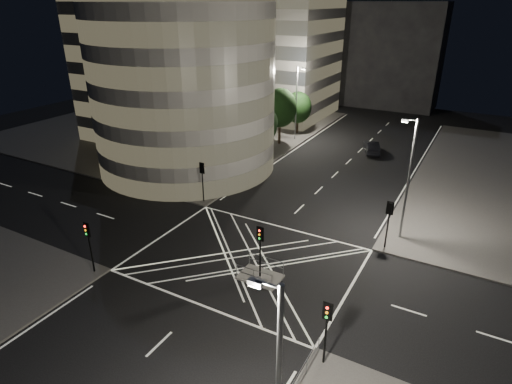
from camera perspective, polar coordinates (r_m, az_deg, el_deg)
The scene contains 22 objects.
ground at distance 33.01m, azimuth -1.29°, elevation -9.06°, with size 120.00×120.00×0.00m, color black.
sidewalk_far_left at distance 68.96m, azimuth -10.98°, elevation 8.58°, with size 42.00×42.00×0.15m, color #4D4B48.
central_island at distance 31.08m, azimuth 0.54°, elevation -11.25°, with size 3.00×2.00×0.15m, color slate.
office_tower_curved at distance 55.20m, azimuth -10.74°, elevation 18.12°, with size 30.00×29.00×27.20m.
office_block_rear at distance 75.33m, azimuth 0.33°, elevation 18.87°, with size 24.00×16.00×22.00m, color gray.
building_far_end at distance 84.25m, azimuth 17.26°, elevation 16.95°, with size 18.00×8.00×18.00m, color black.
tree_a at distance 43.29m, azimuth -7.39°, elevation 5.05°, with size 3.95×3.95×6.19m.
tree_b at distance 47.71m, azimuth -3.20°, elevation 8.28°, with size 4.53×4.53×7.52m.
tree_c at distance 52.88m, azimuth 0.30°, elevation 9.12°, with size 4.77×4.77×6.96m.
tree_d at distance 57.88m, azimuth 3.22°, elevation 11.14°, with size 4.52×4.52×7.54m.
tree_e at distance 63.46m, azimuth 5.62°, elevation 11.16°, with size 3.96×3.96×6.07m.
traffic_signal_fl at distance 41.08m, azimuth -7.18°, elevation 2.29°, with size 0.55×0.22×4.00m.
traffic_signal_nl at distance 32.25m, azimuth -21.44°, elevation -5.74°, with size 0.55×0.22×4.00m.
traffic_signal_fr at distance 34.54m, azimuth 17.31°, elevation -3.07°, with size 0.55×0.22×4.00m.
traffic_signal_nr at distance 23.36m, azimuth 9.42°, elevation -16.71°, with size 0.55×0.22×4.00m.
traffic_signal_island at distance 29.52m, azimuth 0.56°, elevation -6.75°, with size 0.55×0.22×4.00m.
street_lamp_left_near at distance 44.60m, azimuth -4.10°, elevation 7.76°, with size 1.25×0.25×10.00m.
street_lamp_left_far at distance 60.01m, azimuth 5.45°, elevation 11.98°, with size 1.25×0.25×10.00m.
street_lamp_right_far at distance 35.40m, azimuth 19.63°, elevation 1.95°, with size 1.25×0.25×10.00m.
railing_island_south at distance 30.07m, azimuth -0.29°, elevation -11.15°, with size 2.80×0.06×1.10m, color slate.
railing_island_north at distance 31.38m, azimuth 1.34°, elevation -9.48°, with size 2.80×0.06×1.10m, color slate.
sedan at distance 57.58m, azimuth 15.16°, elevation 5.80°, with size 1.62×4.66×1.53m, color black.
Camera 1 is at (14.04, -23.79, 18.07)m, focal length 30.00 mm.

